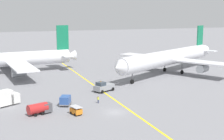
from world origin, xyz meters
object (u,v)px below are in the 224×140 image
at_px(airliner_being_pushed, 169,58).
at_px(ground_crew_wing_walker_right, 98,100).
at_px(airliner_at_gate_left, 10,60).
at_px(gse_container_dolly_flat, 65,100).
at_px(gse_baggage_cart_near_cluster, 76,111).
at_px(pushback_tug, 104,87).
at_px(gse_catering_truck_tall, 5,98).
at_px(gse_fuel_bowser_stubby, 40,108).

relative_size(airliner_being_pushed, ground_crew_wing_walker_right, 31.33).
xyz_separation_m(airliner_being_pushed, ground_crew_wing_walker_right, (-34.01, -24.28, -4.64)).
height_order(airliner_at_gate_left, gse_container_dolly_flat, airliner_at_gate_left).
distance_m(airliner_at_gate_left, airliner_being_pushed, 53.70).
height_order(gse_baggage_cart_near_cluster, ground_crew_wing_walker_right, gse_baggage_cart_near_cluster).
height_order(gse_container_dolly_flat, ground_crew_wing_walker_right, gse_container_dolly_flat).
height_order(airliner_at_gate_left, ground_crew_wing_walker_right, airliner_at_gate_left).
bearing_deg(ground_crew_wing_walker_right, airliner_being_pushed, 35.53).
distance_m(airliner_being_pushed, ground_crew_wing_walker_right, 42.05).
distance_m(airliner_being_pushed, pushback_tug, 32.67).
distance_m(gse_container_dolly_flat, gse_catering_truck_tall, 13.25).
relative_size(gse_container_dolly_flat, gse_fuel_bowser_stubby, 0.74).
bearing_deg(gse_fuel_bowser_stubby, pushback_tug, 34.80).
height_order(airliner_being_pushed, gse_container_dolly_flat, airliner_being_pushed).
distance_m(airliner_being_pushed, gse_baggage_cart_near_cluster, 51.23).
bearing_deg(pushback_tug, gse_container_dolly_flat, -144.83).
relative_size(pushback_tug, gse_fuel_bowser_stubby, 1.64).
relative_size(airliner_at_gate_left, gse_baggage_cart_near_cluster, 15.56).
bearing_deg(pushback_tug, gse_baggage_cart_near_cluster, -127.02).
height_order(airliner_at_gate_left, gse_baggage_cart_near_cluster, airliner_at_gate_left).
bearing_deg(airliner_being_pushed, airliner_at_gate_left, 157.09).
bearing_deg(airliner_at_gate_left, pushback_tug, -59.95).
distance_m(airliner_being_pushed, gse_container_dolly_flat, 47.70).
distance_m(gse_container_dolly_flat, ground_crew_wing_walker_right, 7.47).
bearing_deg(ground_crew_wing_walker_right, airliner_at_gate_left, 108.87).
bearing_deg(gse_catering_truck_tall, ground_crew_wing_walker_right, -16.33).
bearing_deg(gse_container_dolly_flat, gse_catering_truck_tall, 158.83).
distance_m(gse_container_dolly_flat, gse_fuel_bowser_stubby, 7.58).
bearing_deg(gse_fuel_bowser_stubby, airliner_at_gate_left, 92.09).
bearing_deg(airliner_at_gate_left, gse_catering_truck_tall, -96.22).
distance_m(pushback_tug, gse_fuel_bowser_stubby, 22.80).
relative_size(airliner_being_pushed, gse_baggage_cart_near_cluster, 16.61).
bearing_deg(ground_crew_wing_walker_right, gse_baggage_cart_near_cluster, -138.57).
height_order(pushback_tug, gse_catering_truck_tall, gse_catering_truck_tall).
bearing_deg(gse_fuel_bowser_stubby, airliner_being_pushed, 29.99).
distance_m(gse_baggage_cart_near_cluster, ground_crew_wing_walker_right, 9.27).
relative_size(gse_fuel_bowser_stubby, gse_baggage_cart_near_cluster, 1.71).
distance_m(airliner_at_gate_left, gse_fuel_bowser_stubby, 48.58).
bearing_deg(gse_container_dolly_flat, gse_fuel_bowser_stubby, -145.95).
xyz_separation_m(airliner_at_gate_left, gse_fuel_bowser_stubby, (1.77, -48.43, -3.35)).
xyz_separation_m(airliner_at_gate_left, gse_catering_truck_tall, (-4.30, -39.41, -2.93)).
relative_size(gse_container_dolly_flat, ground_crew_wing_walker_right, 2.37).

